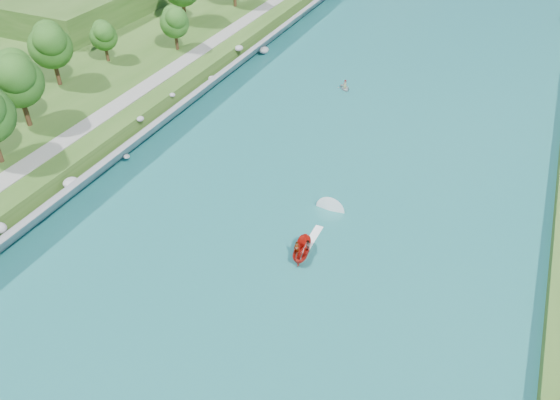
% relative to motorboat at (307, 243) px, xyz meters
% --- Properties ---
extents(ground, '(260.00, 260.00, 0.00)m').
position_rel_motorboat_xyz_m(ground, '(-3.10, -8.01, -0.82)').
color(ground, '#2D5119').
rests_on(ground, ground).
extents(river_water, '(55.00, 240.00, 0.10)m').
position_rel_motorboat_xyz_m(river_water, '(-3.10, 11.99, -0.77)').
color(river_water, '#195F5C').
rests_on(river_water, ground).
extents(berm_west, '(45.00, 240.00, 3.50)m').
position_rel_motorboat_xyz_m(berm_west, '(-53.10, 11.99, 0.93)').
color(berm_west, '#2D5119').
rests_on(berm_west, ground).
extents(riprap_bank, '(4.04, 236.00, 4.09)m').
position_rel_motorboat_xyz_m(riprap_bank, '(-28.96, 11.55, 0.99)').
color(riprap_bank, slate).
rests_on(riprap_bank, ground).
extents(riverside_path, '(3.00, 200.00, 0.10)m').
position_rel_motorboat_xyz_m(riverside_path, '(-35.60, 11.99, 2.73)').
color(riverside_path, gray).
rests_on(riverside_path, berm_west).
extents(motorboat, '(3.60, 19.05, 2.08)m').
position_rel_motorboat_xyz_m(motorboat, '(0.00, 0.00, 0.00)').
color(motorboat, '#B0170E').
rests_on(motorboat, river_water).
extents(raft, '(3.15, 3.28, 1.68)m').
position_rel_motorboat_xyz_m(raft, '(-9.33, 39.63, -0.35)').
color(raft, '#9C9FA5').
rests_on(raft, river_water).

